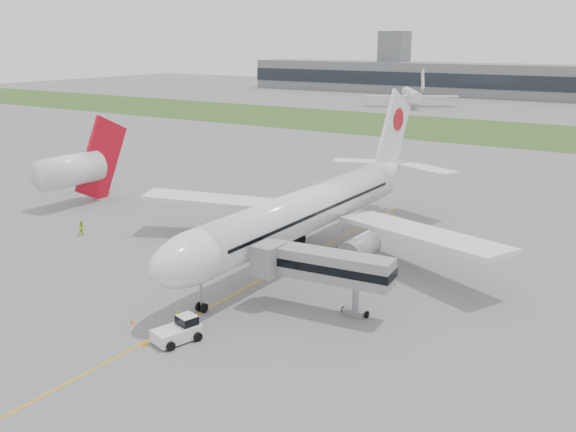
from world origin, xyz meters
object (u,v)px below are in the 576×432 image
Objects in this scene: jet_bridge at (319,266)px; neighbor_aircraft at (75,169)px; airliner at (311,208)px; pushback_tug at (180,330)px; ground_crew_near at (178,320)px.

jet_bridge is 53.45m from neighbor_aircraft.
airliner is 25.88m from pushback_tug.
neighbor_aircraft is (-44.61, 26.23, 4.58)m from pushback_tug.
pushback_tug is 0.34× the size of jet_bridge.
jet_bridge is (9.03, -13.70, -1.19)m from airliner.
pushback_tug is 2.06m from ground_crew_near.
jet_bridge is at bearing 75.87° from pushback_tug.
jet_bridge is 13.62m from ground_crew_near.
pushback_tug is (2.22, -25.35, -4.74)m from airliner.
airliner reaches higher than neighbor_aircraft.
pushback_tug reaches higher than ground_crew_near.
airliner is at bearing 111.19° from pushback_tug.
airliner reaches higher than pushback_tug.
jet_bridge is at bearing -56.61° from airliner.
pushback_tug is 13.95m from jet_bridge.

